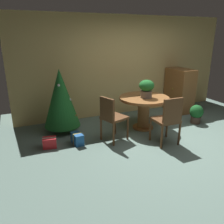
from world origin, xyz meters
The scene contains 11 objects.
ground_plane centered at (0.00, 0.00, 0.00)m, with size 6.60×6.60×0.00m, color slate.
back_wall_panel centered at (0.00, 2.20, 1.30)m, with size 6.00×0.10×2.60m, color tan.
round_dining_table centered at (-0.16, 0.93, 0.55)m, with size 1.14×1.14×0.76m.
flower_vase centered at (-0.15, 0.87, 0.99)m, with size 0.34×0.34×0.41m.
wooden_chair_left_near centered at (-1.11, 0.58, 0.54)m, with size 0.57×0.55×0.95m.
wooden_chair_near centered at (-0.16, 0.00, 0.56)m, with size 0.46×0.45×0.99m.
holiday_tree centered at (-1.94, 1.51, 0.78)m, with size 0.81×0.81×1.43m.
gift_box_red centered at (-2.35, 0.78, 0.10)m, with size 0.28×0.22×0.21m.
gift_box_blue centered at (-1.81, 0.71, 0.11)m, with size 0.21×0.33×0.23m.
wooden_cabinet centered at (1.46, 1.69, 0.61)m, with size 0.49×0.83×1.21m.
potted_plant centered at (1.22, 0.69, 0.26)m, with size 0.33×0.33×0.47m.
Camera 1 is at (-2.83, -3.46, 2.11)m, focal length 36.94 mm.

